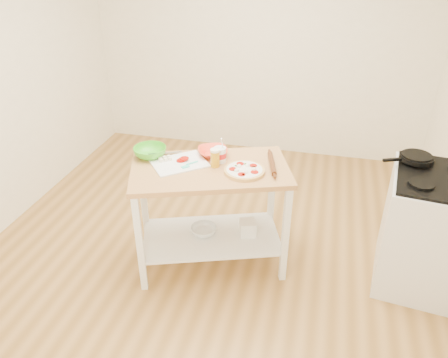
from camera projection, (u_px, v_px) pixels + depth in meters
room_shell at (208, 109)px, 3.12m from camera, size 4.04×4.54×2.74m
prep_island at (211, 196)px, 3.42m from camera, size 1.34×1.01×0.90m
gas_stove at (427, 230)px, 3.33m from camera, size 0.71×0.81×1.11m
skillet at (416, 158)px, 3.28m from camera, size 0.38×0.25×0.03m
pizza at (244, 170)px, 3.23m from camera, size 0.30×0.30×0.05m
cutting_board at (179, 163)px, 3.36m from camera, size 0.50×0.48×0.04m
spatula at (189, 165)px, 3.31m from camera, size 0.10×0.14×0.01m
knife at (160, 154)px, 3.47m from camera, size 0.25×0.15×0.01m
orange_bowl at (213, 152)px, 3.47m from camera, size 0.31×0.31×0.06m
green_bowl at (150, 152)px, 3.44m from camera, size 0.29×0.29×0.08m
beer_pint at (215, 158)px, 3.29m from camera, size 0.07×0.07×0.14m
yogurt_tub at (220, 155)px, 3.36m from camera, size 0.10×0.10×0.21m
rolling_pin at (272, 163)px, 3.32m from camera, size 0.12×0.34×0.04m
shelf_glass_bowl at (204, 230)px, 3.63m from camera, size 0.30×0.30×0.07m
shelf_bin at (248, 228)px, 3.61m from camera, size 0.16×0.16×0.13m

